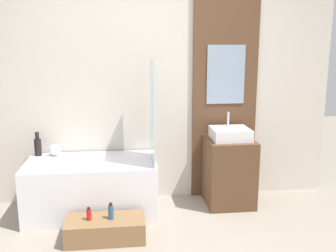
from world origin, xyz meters
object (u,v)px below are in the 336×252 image
at_px(bathtub, 92,187).
at_px(vase_round_light, 55,150).
at_px(bottle_soap_primary, 89,214).
at_px(sink, 230,134).
at_px(bottle_soap_secondary, 111,212).
at_px(vase_tall_dark, 38,146).
at_px(wooden_step_bench, 106,229).

relative_size(bathtub, vase_round_light, 10.64).
bearing_deg(bottle_soap_primary, bathtub, 91.19).
height_order(sink, bottle_soap_secondary, sink).
xyz_separation_m(bathtub, bottle_soap_secondary, (0.21, -0.58, -0.02)).
xyz_separation_m(vase_round_light, bottle_soap_primary, (0.41, -0.83, -0.38)).
xyz_separation_m(sink, vase_round_light, (-1.88, 0.16, -0.17)).
xyz_separation_m(sink, bottle_soap_primary, (-1.47, -0.67, -0.55)).
bearing_deg(vase_tall_dark, vase_round_light, -7.91).
xyz_separation_m(wooden_step_bench, bottle_soap_primary, (-0.14, 0.00, 0.15)).
distance_m(vase_tall_dark, bottle_soap_primary, 1.12).
bearing_deg(sink, vase_round_light, 175.02).
bearing_deg(vase_tall_dark, bottle_soap_primary, -55.58).
relative_size(wooden_step_bench, vase_tall_dark, 2.76).
height_order(wooden_step_bench, vase_tall_dark, vase_tall_dark).
relative_size(vase_tall_dark, bottle_soap_secondary, 1.69).
height_order(wooden_step_bench, bottle_soap_secondary, bottle_soap_secondary).
bearing_deg(bathtub, wooden_step_bench, -75.17).
bearing_deg(vase_tall_dark, wooden_step_bench, -49.58).
bearing_deg(wooden_step_bench, sink, 26.65).
height_order(vase_tall_dark, vase_round_light, vase_tall_dark).
bearing_deg(wooden_step_bench, vase_tall_dark, 130.42).
xyz_separation_m(sink, vase_tall_dark, (-2.06, 0.19, -0.12)).
height_order(sink, bottle_soap_primary, sink).
bearing_deg(sink, bathtub, -176.82).
distance_m(vase_tall_dark, bottle_soap_secondary, 1.23).
relative_size(wooden_step_bench, vase_round_light, 5.73).
height_order(bottle_soap_primary, bottle_soap_secondary, bottle_soap_secondary).
height_order(wooden_step_bench, bottle_soap_primary, bottle_soap_primary).
height_order(bathtub, sink, sink).
height_order(bathtub, bottle_soap_primary, bathtub).
bearing_deg(vase_tall_dark, bathtub, -25.27).
bearing_deg(bottle_soap_secondary, vase_tall_dark, 132.44).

